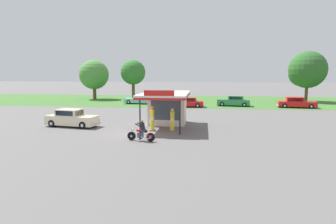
% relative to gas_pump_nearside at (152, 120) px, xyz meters
% --- Properties ---
extents(ground_plane, '(300.00, 300.00, 0.00)m').
position_rel_gas_pump_nearside_xyz_m(ground_plane, '(-1.03, -1.37, -0.97)').
color(ground_plane, '#5B5959').
extents(grass_verge_strip, '(120.00, 24.00, 0.01)m').
position_rel_gas_pump_nearside_xyz_m(grass_verge_strip, '(-1.03, 28.63, -0.97)').
color(grass_verge_strip, '#3D6B2D').
rests_on(grass_verge_strip, ground).
extents(service_station_kiosk, '(4.16, 7.49, 3.59)m').
position_rel_gas_pump_nearside_xyz_m(service_station_kiosk, '(0.87, 3.33, 0.88)').
color(service_station_kiosk, silver).
rests_on(service_station_kiosk, ground).
extents(gas_pump_nearside, '(0.44, 0.44, 2.12)m').
position_rel_gas_pump_nearside_xyz_m(gas_pump_nearside, '(0.00, 0.00, 0.00)').
color(gas_pump_nearside, slate).
rests_on(gas_pump_nearside, ground).
extents(gas_pump_offside, '(0.44, 0.44, 1.98)m').
position_rel_gas_pump_nearside_xyz_m(gas_pump_offside, '(1.73, -0.00, -0.07)').
color(gas_pump_offside, slate).
rests_on(gas_pump_offside, ground).
extents(motorcycle_with_rider, '(2.12, 0.75, 1.58)m').
position_rel_gas_pump_nearside_xyz_m(motorcycle_with_rider, '(-0.11, -3.89, -0.32)').
color(motorcycle_with_rider, black).
rests_on(motorcycle_with_rider, ground).
extents(featured_classic_sedan, '(5.18, 2.56, 1.61)m').
position_rel_gas_pump_nearside_xyz_m(featured_classic_sedan, '(-7.82, 1.13, -0.24)').
color(featured_classic_sedan, beige).
rests_on(featured_classic_sedan, ground).
extents(parked_car_back_row_right, '(5.50, 2.48, 1.52)m').
position_rel_gas_pump_nearside_xyz_m(parked_car_back_row_right, '(17.65, 19.49, -0.28)').
color(parked_car_back_row_right, red).
rests_on(parked_car_back_row_right, ground).
extents(parked_car_back_row_left, '(5.19, 2.60, 1.56)m').
position_rel_gas_pump_nearside_xyz_m(parked_car_back_row_left, '(8.91, 20.66, -0.25)').
color(parked_car_back_row_left, '#2D844C').
rests_on(parked_car_back_row_left, ground).
extents(parked_car_back_row_far_left, '(5.36, 2.12, 1.41)m').
position_rel_gas_pump_nearside_xyz_m(parked_car_back_row_far_left, '(1.80, 18.44, -0.32)').
color(parked_car_back_row_far_left, red).
rests_on(parked_car_back_row_far_left, ground).
extents(parked_car_second_row_spare, '(5.27, 1.92, 1.49)m').
position_rel_gas_pump_nearside_xyz_m(parked_car_second_row_spare, '(-5.94, 22.13, -0.31)').
color(parked_car_second_row_spare, '#7AC6D1').
rests_on(parked_car_second_row_spare, ground).
extents(tree_oak_far_left, '(6.43, 6.43, 8.81)m').
position_rel_gas_pump_nearside_xyz_m(tree_oak_far_left, '(22.07, 29.71, 4.43)').
color(tree_oak_far_left, brown).
rests_on(tree_oak_far_left, ground).
extents(tree_oak_right, '(4.62, 4.62, 7.46)m').
position_rel_gas_pump_nearside_xyz_m(tree_oak_right, '(-8.89, 29.44, 4.13)').
color(tree_oak_right, brown).
rests_on(tree_oak_right, ground).
extents(tree_oak_left, '(5.61, 5.61, 7.50)m').
position_rel_gas_pump_nearside_xyz_m(tree_oak_left, '(-16.67, 29.84, 3.70)').
color(tree_oak_left, brown).
rests_on(tree_oak_left, ground).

